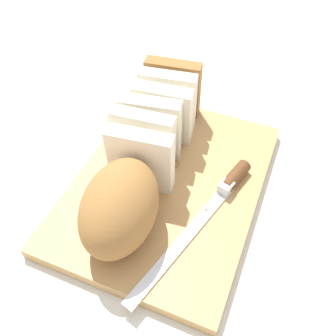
{
  "coord_description": "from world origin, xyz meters",
  "views": [
    {
      "loc": [
        -0.33,
        -0.13,
        0.45
      ],
      "look_at": [
        0.0,
        0.0,
        0.05
      ],
      "focal_mm": 39.79,
      "sensor_mm": 36.0,
      "label": 1
    }
  ],
  "objects": [
    {
      "name": "ground_plane",
      "position": [
        0.0,
        0.0,
        0.0
      ],
      "size": [
        3.0,
        3.0,
        0.0
      ],
      "primitive_type": "plane",
      "color": "silver"
    },
    {
      "name": "cutting_board",
      "position": [
        0.0,
        0.0,
        0.01
      ],
      "size": [
        0.37,
        0.27,
        0.02
      ],
      "primitive_type": "cube",
      "rotation": [
        0.0,
        0.0,
        -0.02
      ],
      "color": "tan",
      "rests_on": "ground_plane"
    },
    {
      "name": "bread_loaf",
      "position": [
        -0.02,
        0.04,
        0.07
      ],
      "size": [
        0.35,
        0.13,
        0.1
      ],
      "rotation": [
        0.0,
        0.0,
        0.12
      ],
      "color": "#996633",
      "rests_on": "cutting_board"
    },
    {
      "name": "bread_knife",
      "position": [
        -0.0,
        -0.08,
        0.03
      ],
      "size": [
        0.27,
        0.09,
        0.02
      ],
      "rotation": [
        0.0,
        0.0,
        2.86
      ],
      "color": "silver",
      "rests_on": "cutting_board"
    },
    {
      "name": "crumb_near_knife",
      "position": [
        -0.03,
        -0.07,
        0.02
      ],
      "size": [
        0.0,
        0.0,
        0.0
      ],
      "primitive_type": "sphere",
      "color": "#A8753D",
      "rests_on": "cutting_board"
    },
    {
      "name": "crumb_near_loaf",
      "position": [
        0.03,
        -0.0,
        0.02
      ],
      "size": [
        0.01,
        0.01,
        0.01
      ],
      "primitive_type": "sphere",
      "color": "#A8753D",
      "rests_on": "cutting_board"
    },
    {
      "name": "crumb_stray_left",
      "position": [
        0.04,
        0.0,
        0.02
      ],
      "size": [
        0.01,
        0.01,
        0.01
      ],
      "primitive_type": "sphere",
      "color": "#A8753D",
      "rests_on": "cutting_board"
    }
  ]
}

